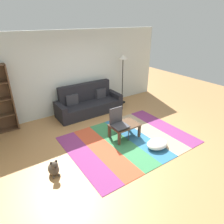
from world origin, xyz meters
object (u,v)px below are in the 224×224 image
object	(u,v)px
couch	(89,104)
coffee_table	(124,127)
tv_remote	(121,126)
folding_chair	(118,121)
dog	(54,168)
pouf	(157,144)
standing_lamp	(123,63)

from	to	relation	value
couch	coffee_table	distance (m)	1.97
couch	coffee_table	xyz separation A→B (m)	(0.04, -1.97, -0.01)
tv_remote	folding_chair	distance (m)	0.16
couch	coffee_table	world-z (taller)	couch
coffee_table	folding_chair	bearing A→B (deg)	169.13
dog	folding_chair	xyz separation A→B (m)	(1.93, 0.37, 0.37)
couch	tv_remote	size ratio (longest dim) A/B	15.07
pouf	standing_lamp	distance (m)	3.43
pouf	coffee_table	bearing A→B (deg)	114.01
couch	standing_lamp	xyz separation A→B (m)	(1.51, 0.08, 1.19)
pouf	dog	size ratio (longest dim) A/B	1.46
coffee_table	couch	bearing A→B (deg)	91.19
standing_lamp	tv_remote	xyz separation A→B (m)	(-1.59, -2.07, -1.12)
couch	coffee_table	bearing A→B (deg)	-88.81
coffee_table	tv_remote	world-z (taller)	tv_remote
coffee_table	folding_chair	world-z (taller)	folding_chair
couch	standing_lamp	world-z (taller)	standing_lamp
dog	pouf	bearing A→B (deg)	-12.12
pouf	folding_chair	bearing A→B (deg)	122.68
standing_lamp	folding_chair	bearing A→B (deg)	-129.62
coffee_table	dog	world-z (taller)	dog
tv_remote	folding_chair	size ratio (longest dim) A/B	0.17
dog	standing_lamp	size ratio (longest dim) A/B	0.22
standing_lamp	coffee_table	bearing A→B (deg)	-125.67
pouf	couch	bearing A→B (deg)	98.59
standing_lamp	folding_chair	distance (m)	2.80
pouf	tv_remote	distance (m)	1.04
couch	tv_remote	distance (m)	1.99
coffee_table	standing_lamp	xyz separation A→B (m)	(1.47, 2.05, 1.19)
couch	coffee_table	size ratio (longest dim) A/B	2.95
couch	folding_chair	size ratio (longest dim) A/B	2.51
couch	pouf	xyz separation A→B (m)	(0.43, -2.85, -0.23)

